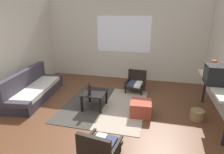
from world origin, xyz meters
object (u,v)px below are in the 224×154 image
glass_bottle (89,89)px  wicker_basket (197,115)px  ottoman_orange (141,108)px  armchair_striped_foreground (99,147)px  crt_television (220,75)px  clay_vase (213,70)px  couch (34,89)px  coffee_table (94,95)px  armchair_by_window (136,82)px  console_shelf (217,87)px

glass_bottle → wicker_basket: glass_bottle is taller
wicker_basket → ottoman_orange: bearing=-175.0°
armchair_striped_foreground → crt_television: (1.95, 1.60, 0.79)m
clay_vase → ottoman_orange: bearing=-157.2°
ottoman_orange → crt_television: bearing=2.5°
couch → coffee_table: 1.79m
wicker_basket → crt_television: bearing=-7.9°
couch → crt_television: crt_television is taller
coffee_table → glass_bottle: bearing=-108.9°
armchair_by_window → glass_bottle: 1.74m
coffee_table → ottoman_orange: (1.10, -0.07, -0.16)m
ottoman_orange → clay_vase: (1.48, 0.62, 0.81)m
ottoman_orange → coffee_table: bearing=176.2°
console_shelf → crt_television: bearing=-91.9°
armchair_striped_foreground → glass_bottle: 1.63m
crt_television → glass_bottle: (-2.63, -0.16, -0.50)m
couch → clay_vase: size_ratio=6.20×
armchair_striped_foreground → crt_television: 2.64m
coffee_table → ottoman_orange: coffee_table is taller
coffee_table → armchair_by_window: (0.82, 1.31, -0.06)m
coffee_table → armchair_by_window: bearing=58.1°
crt_television → clay_vase: crt_television is taller
armchair_by_window → clay_vase: clay_vase is taller
armchair_striped_foreground → ottoman_orange: (0.47, 1.54, -0.08)m
crt_television → armchair_striped_foreground: bearing=-140.5°
couch → glass_bottle: size_ratio=7.13×
couch → glass_bottle: couch is taller
armchair_by_window → ottoman_orange: (0.28, -1.39, -0.11)m
armchair_striped_foreground → crt_television: size_ratio=1.21×
couch → crt_television: (4.35, -0.18, 0.80)m
couch → clay_vase: 4.43m
wicker_basket → console_shelf: bearing=11.2°
armchair_by_window → armchair_striped_foreground: size_ratio=0.94×
armchair_striped_foreground → console_shelf: (1.95, 1.70, 0.52)m
ottoman_orange → armchair_by_window: bearing=101.4°
couch → wicker_basket: couch is taller
couch → console_shelf: console_shelf is taller
armchair_by_window → armchair_striped_foreground: 2.93m
ottoman_orange → wicker_basket: bearing=5.0°
coffee_table → console_shelf: console_shelf is taller
couch → armchair_by_window: bearing=23.7°
clay_vase → glass_bottle: size_ratio=1.15×
console_shelf → wicker_basket: console_shelf is taller
glass_bottle → armchair_striped_foreground: bearing=-64.8°
armchair_by_window → glass_bottle: (-0.88, -1.48, 0.26)m
console_shelf → crt_television: 0.29m
couch → armchair_by_window: 2.83m
couch → clay_vase: clay_vase is taller
coffee_table → glass_bottle: glass_bottle is taller
crt_television → coffee_table: bearing=179.8°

